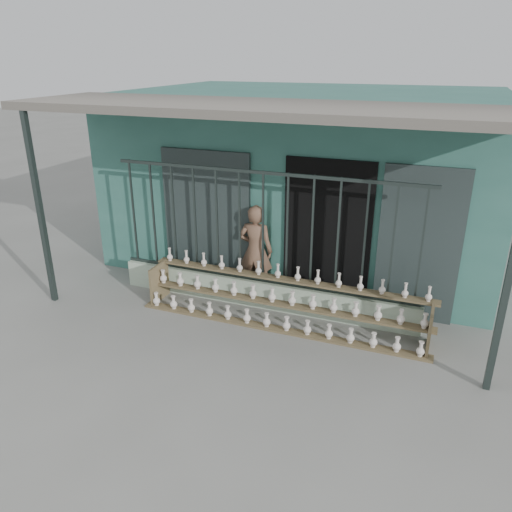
% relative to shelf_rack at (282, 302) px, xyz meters
% --- Properties ---
extents(ground, '(60.00, 60.00, 0.00)m').
position_rel_shelf_rack_xyz_m(ground, '(-0.46, -0.88, -0.36)').
color(ground, slate).
extents(workshop_building, '(7.40, 6.60, 3.21)m').
position_rel_shelf_rack_xyz_m(workshop_building, '(-0.46, 3.35, 1.26)').
color(workshop_building, '#2E6357').
rests_on(workshop_building, ground).
extents(parapet_wall, '(5.00, 0.20, 0.45)m').
position_rel_shelf_rack_xyz_m(parapet_wall, '(-0.46, 0.42, -0.14)').
color(parapet_wall, '#AEC5A9').
rests_on(parapet_wall, ground).
extents(security_fence, '(5.00, 0.04, 1.80)m').
position_rel_shelf_rack_xyz_m(security_fence, '(-0.46, 0.42, 0.98)').
color(security_fence, '#283330').
rests_on(security_fence, parapet_wall).
extents(shelf_rack, '(4.50, 0.68, 0.85)m').
position_rel_shelf_rack_xyz_m(shelf_rack, '(0.00, 0.00, 0.00)').
color(shelf_rack, brown).
rests_on(shelf_rack, ground).
extents(elderly_woman, '(0.61, 0.43, 1.59)m').
position_rel_shelf_rack_xyz_m(elderly_woman, '(-0.73, 0.80, 0.43)').
color(elderly_woman, brown).
rests_on(elderly_woman, ground).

